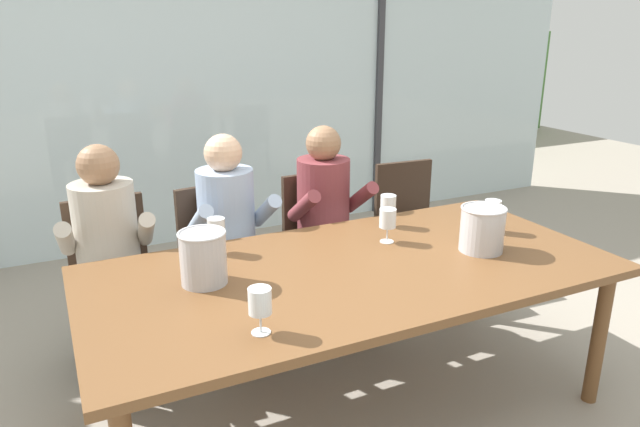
# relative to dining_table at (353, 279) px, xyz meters

# --- Properties ---
(ground) EXTENTS (14.00, 14.00, 0.00)m
(ground) POSITION_rel_dining_table_xyz_m (0.00, 1.00, -0.68)
(ground) COLOR #9E9384
(window_glass_panel) EXTENTS (7.58, 0.03, 2.60)m
(window_glass_panel) POSITION_rel_dining_table_xyz_m (0.00, 2.64, 0.62)
(window_glass_panel) COLOR silver
(window_glass_panel) RESTS_ON ground
(window_mullion_right) EXTENTS (0.06, 0.06, 2.60)m
(window_mullion_right) POSITION_rel_dining_table_xyz_m (1.71, 2.62, 0.62)
(window_mullion_right) COLOR #38383D
(window_mullion_right) RESTS_ON ground
(hillside_vineyard) EXTENTS (13.58, 2.40, 1.64)m
(hillside_vineyard) POSITION_rel_dining_table_xyz_m (0.00, 6.64, 0.14)
(hillside_vineyard) COLOR #477A38
(hillside_vineyard) RESTS_ON ground
(dining_table) EXTENTS (2.38, 1.15, 0.74)m
(dining_table) POSITION_rel_dining_table_xyz_m (0.00, 0.00, 0.00)
(dining_table) COLOR brown
(dining_table) RESTS_ON ground
(chair_near_curtain) EXTENTS (0.46, 0.46, 0.90)m
(chair_near_curtain) POSITION_rel_dining_table_xyz_m (-0.94, 0.98, -0.15)
(chair_near_curtain) COLOR #332319
(chair_near_curtain) RESTS_ON ground
(chair_left_of_center) EXTENTS (0.50, 0.50, 0.90)m
(chair_left_of_center) POSITION_rel_dining_table_xyz_m (-0.35, 0.97, -0.15)
(chair_left_of_center) COLOR #332319
(chair_left_of_center) RESTS_ON ground
(chair_center) EXTENTS (0.47, 0.47, 0.90)m
(chair_center) POSITION_rel_dining_table_xyz_m (0.31, 0.97, -0.15)
(chair_center) COLOR #332319
(chair_center) RESTS_ON ground
(chair_right_of_center) EXTENTS (0.47, 0.47, 0.90)m
(chair_right_of_center) POSITION_rel_dining_table_xyz_m (0.98, 0.98, -0.15)
(chair_right_of_center) COLOR #332319
(chair_right_of_center) RESTS_ON ground
(person_beige_jumper) EXTENTS (0.48, 0.63, 1.22)m
(person_beige_jumper) POSITION_rel_dining_table_xyz_m (-0.96, 0.85, 0.02)
(person_beige_jumper) COLOR #B7AD9E
(person_beige_jumper) RESTS_ON ground
(person_pale_blue_shirt) EXTENTS (0.47, 0.62, 1.22)m
(person_pale_blue_shirt) POSITION_rel_dining_table_xyz_m (-0.31, 0.85, 0.02)
(person_pale_blue_shirt) COLOR #9EB2D1
(person_pale_blue_shirt) RESTS_ON ground
(person_maroon_top) EXTENTS (0.47, 0.62, 1.22)m
(person_maroon_top) POSITION_rel_dining_table_xyz_m (0.30, 0.85, 0.02)
(person_maroon_top) COLOR brown
(person_maroon_top) RESTS_ON ground
(ice_bucket_primary) EXTENTS (0.22, 0.22, 0.22)m
(ice_bucket_primary) POSITION_rel_dining_table_xyz_m (0.65, -0.09, 0.17)
(ice_bucket_primary) COLOR #B7B7BC
(ice_bucket_primary) RESTS_ON dining_table
(ice_bucket_secondary) EXTENTS (0.20, 0.20, 0.23)m
(ice_bucket_secondary) POSITION_rel_dining_table_xyz_m (-0.65, 0.13, 0.18)
(ice_bucket_secondary) COLOR #B7B7BC
(ice_bucket_secondary) RESTS_ON dining_table
(wine_glass_by_left_taster) EXTENTS (0.08, 0.08, 0.17)m
(wine_glass_by_left_taster) POSITION_rel_dining_table_xyz_m (0.87, 0.09, 0.18)
(wine_glass_by_left_taster) COLOR silver
(wine_glass_by_left_taster) RESTS_ON dining_table
(wine_glass_near_bucket) EXTENTS (0.08, 0.08, 0.17)m
(wine_glass_near_bucket) POSITION_rel_dining_table_xyz_m (-0.51, 0.43, 0.18)
(wine_glass_near_bucket) COLOR silver
(wine_glass_near_bucket) RESTS_ON dining_table
(wine_glass_center_pour) EXTENTS (0.08, 0.08, 0.17)m
(wine_glass_center_pour) POSITION_rel_dining_table_xyz_m (0.30, 0.20, 0.18)
(wine_glass_center_pour) COLOR silver
(wine_glass_center_pour) RESTS_ON dining_table
(wine_glass_by_right_taster) EXTENTS (0.08, 0.08, 0.17)m
(wine_glass_by_right_taster) POSITION_rel_dining_table_xyz_m (0.43, 0.40, 0.18)
(wine_glass_by_right_taster) COLOR silver
(wine_glass_by_right_taster) RESTS_ON dining_table
(wine_glass_spare_empty) EXTENTS (0.08, 0.08, 0.17)m
(wine_glass_spare_empty) POSITION_rel_dining_table_xyz_m (-0.58, -0.37, 0.18)
(wine_glass_spare_empty) COLOR silver
(wine_glass_spare_empty) RESTS_ON dining_table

